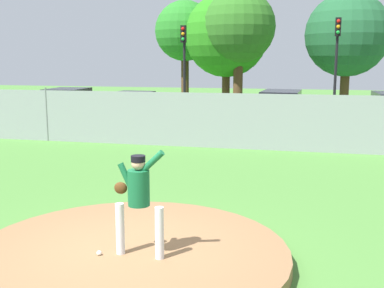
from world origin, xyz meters
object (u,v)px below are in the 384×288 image
at_px(traffic_cone_orange, 336,133).
at_px(parked_car_slate, 281,112).
at_px(baseball, 99,253).
at_px(parked_car_teal, 68,107).
at_px(parked_car_champagne, 130,111).
at_px(pitcher_youth, 138,195).
at_px(traffic_light_near, 184,55).
at_px(traffic_light_far, 337,52).

bearing_deg(traffic_cone_orange, parked_car_slate, 147.44).
height_order(baseball, parked_car_teal, parked_car_teal).
height_order(baseball, parked_car_champagne, parked_car_champagne).
bearing_deg(pitcher_youth, parked_car_champagne, 111.17).
bearing_deg(baseball, parked_car_slate, 82.74).
xyz_separation_m(parked_car_teal, traffic_cone_orange, (12.64, -1.82, -0.56)).
xyz_separation_m(parked_car_slate, parked_car_teal, (-10.38, 0.38, -0.03)).
xyz_separation_m(traffic_cone_orange, traffic_light_near, (-7.70, 5.69, 3.10)).
height_order(parked_car_slate, traffic_cone_orange, parked_car_slate).
xyz_separation_m(pitcher_youth, traffic_light_far, (3.76, 19.06, 2.34)).
distance_m(traffic_cone_orange, traffic_light_near, 10.06).
height_order(pitcher_youth, baseball, pitcher_youth).
distance_m(traffic_light_near, traffic_light_far, 7.91).
bearing_deg(traffic_cone_orange, parked_car_champagne, 172.73).
relative_size(parked_car_champagne, parked_car_teal, 1.03).
height_order(traffic_light_near, traffic_light_far, traffic_light_far).
height_order(pitcher_youth, traffic_light_near, traffic_light_near).
height_order(parked_car_teal, traffic_cone_orange, parked_car_teal).
relative_size(traffic_cone_orange, traffic_light_near, 0.11).
distance_m(parked_car_slate, traffic_cone_orange, 2.74).
distance_m(parked_car_champagne, parked_car_teal, 3.57).
xyz_separation_m(parked_car_slate, traffic_light_far, (2.47, 4.37, 2.67)).
bearing_deg(parked_car_slate, traffic_light_near, 142.02).
bearing_deg(parked_car_champagne, traffic_light_near, 72.38).
distance_m(pitcher_youth, traffic_cone_orange, 13.74).
distance_m(pitcher_youth, parked_car_champagne, 15.46).
distance_m(pitcher_youth, baseball, 1.09).
distance_m(baseball, parked_car_slate, 14.94).
relative_size(pitcher_youth, parked_car_teal, 0.39).
xyz_separation_m(baseball, parked_car_champagne, (-4.99, 14.53, 0.51)).
bearing_deg(parked_car_teal, pitcher_youth, -58.90).
xyz_separation_m(parked_car_champagne, traffic_cone_orange, (9.13, -1.16, -0.53)).
height_order(parked_car_slate, parked_car_teal, parked_car_slate).
height_order(parked_car_champagne, traffic_light_near, traffic_light_near).
xyz_separation_m(parked_car_teal, traffic_light_far, (12.85, 3.99, 2.70)).
bearing_deg(baseball, traffic_light_far, 77.20).
distance_m(parked_car_teal, traffic_light_far, 13.73).
bearing_deg(baseball, parked_car_champagne, 108.94).
height_order(baseball, traffic_light_near, traffic_light_near).
bearing_deg(parked_car_slate, traffic_light_far, 60.53).
bearing_deg(traffic_light_near, parked_car_champagne, -107.62).
bearing_deg(parked_car_slate, parked_car_teal, 177.90).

